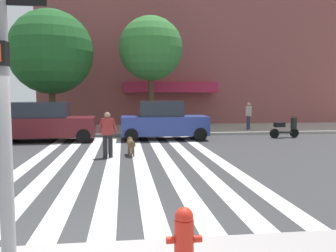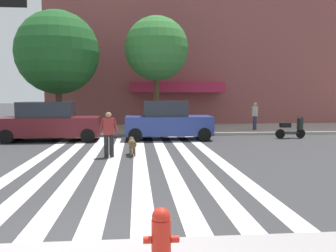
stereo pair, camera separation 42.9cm
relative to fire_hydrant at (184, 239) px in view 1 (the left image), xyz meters
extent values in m
plane|color=#353538|center=(-1.25, 7.96, -0.52)|extent=(160.00, 160.00, 0.00)
cube|color=#A09D93|center=(-1.25, 17.99, -0.45)|extent=(80.00, 6.00, 0.15)
cube|color=silver|center=(-3.78, 7.96, -0.52)|extent=(0.45, 13.47, 0.01)
cube|color=silver|center=(-2.88, 7.96, -0.52)|extent=(0.45, 13.47, 0.01)
cube|color=silver|center=(-1.98, 7.96, -0.52)|extent=(0.45, 13.47, 0.01)
cube|color=silver|center=(-1.08, 7.96, -0.52)|extent=(0.45, 13.47, 0.01)
cube|color=silver|center=(-0.18, 7.96, -0.52)|extent=(0.45, 13.47, 0.01)
cube|color=silver|center=(0.72, 7.96, -0.52)|extent=(0.45, 13.47, 0.01)
cube|color=silver|center=(1.62, 7.96, -0.52)|extent=(0.45, 13.47, 0.01)
cube|color=silver|center=(2.52, 7.96, -0.52)|extent=(0.45, 13.47, 0.01)
cube|color=#B42143|center=(2.52, 20.39, 2.23)|extent=(6.42, 1.60, 0.70)
cylinder|color=gray|center=(-2.19, 0.48, 2.53)|extent=(0.18, 0.18, 5.80)
cylinder|color=red|center=(0.00, 0.00, -0.04)|extent=(0.24, 0.24, 0.55)
sphere|color=red|center=(0.00, 0.00, 0.28)|extent=(0.23, 0.23, 0.23)
cylinder|color=red|center=(-0.17, 0.00, -0.01)|extent=(0.10, 0.09, 0.09)
cylinder|color=red|center=(0.17, 0.00, -0.01)|extent=(0.10, 0.09, 0.09)
cube|color=#5B1920|center=(-4.45, 13.59, 0.19)|extent=(4.69, 2.00, 0.91)
cube|color=#232833|center=(-4.64, 13.58, 1.02)|extent=(2.57, 1.73, 0.75)
cylinder|color=black|center=(-2.63, 14.50, -0.19)|extent=(0.66, 0.23, 0.66)
cylinder|color=black|center=(-2.59, 12.75, -0.19)|extent=(0.66, 0.23, 0.66)
cylinder|color=black|center=(-6.31, 14.42, -0.19)|extent=(0.66, 0.23, 0.66)
cylinder|color=black|center=(-6.28, 12.67, -0.19)|extent=(0.66, 0.23, 0.66)
cube|color=navy|center=(1.33, 13.59, 0.19)|extent=(4.33, 1.91, 0.93)
cube|color=#232833|center=(1.15, 13.59, 1.04)|extent=(2.17, 1.65, 0.76)
cylinder|color=black|center=(3.01, 14.39, -0.19)|extent=(0.66, 0.23, 0.66)
cylinder|color=black|center=(2.98, 12.72, -0.19)|extent=(0.66, 0.23, 0.66)
cylinder|color=black|center=(-0.33, 14.45, -0.19)|extent=(0.66, 0.23, 0.66)
cylinder|color=black|center=(-0.36, 12.78, -0.19)|extent=(0.66, 0.23, 0.66)
cylinder|color=black|center=(8.24, 13.55, -0.28)|extent=(0.49, 0.14, 0.48)
cylinder|color=black|center=(7.09, 13.45, -0.28)|extent=(0.49, 0.18, 0.48)
cube|color=black|center=(7.61, 13.50, -0.23)|extent=(0.82, 0.39, 0.08)
cube|color=black|center=(7.36, 13.47, 0.17)|extent=(0.54, 0.34, 0.24)
cube|color=black|center=(8.19, 13.55, 0.22)|extent=(0.22, 0.30, 0.60)
cylinder|color=black|center=(8.19, 13.55, 0.57)|extent=(0.08, 0.50, 0.04)
cylinder|color=#4C3823|center=(-4.70, 16.60, 1.22)|extent=(0.36, 0.36, 3.18)
sphere|color=#1E5623|center=(-4.70, 16.60, 4.10)|extent=(4.68, 4.68, 4.68)
cylinder|color=#4C3823|center=(0.93, 17.15, 1.52)|extent=(0.33, 0.33, 3.78)
sphere|color=#337533|center=(0.93, 17.15, 4.45)|extent=(3.79, 3.79, 3.79)
cylinder|color=black|center=(-1.39, 8.68, -0.11)|extent=(0.16, 0.16, 0.82)
cylinder|color=black|center=(-1.19, 8.69, -0.11)|extent=(0.16, 0.16, 0.82)
cube|color=maroon|center=(-1.29, 8.69, 0.60)|extent=(0.40, 0.27, 0.60)
cylinder|color=maroon|center=(-1.53, 8.67, 0.63)|extent=(0.23, 0.11, 0.57)
cylinder|color=maroon|center=(-1.05, 8.70, 0.63)|extent=(0.23, 0.11, 0.57)
sphere|color=#936B51|center=(-1.29, 8.69, 1.01)|extent=(0.24, 0.24, 0.22)
cylinder|color=brown|center=(-0.45, 9.01, -0.07)|extent=(0.31, 0.76, 0.26)
sphere|color=brown|center=(-0.48, 9.46, 0.03)|extent=(0.21, 0.21, 0.20)
cylinder|color=brown|center=(-0.42, 8.54, -0.02)|extent=(0.05, 0.24, 0.16)
cylinder|color=brown|center=(-0.54, 9.26, -0.36)|extent=(0.06, 0.06, 0.32)
cylinder|color=brown|center=(-0.40, 9.27, -0.36)|extent=(0.06, 0.06, 0.32)
cylinder|color=brown|center=(-0.50, 8.74, -0.36)|extent=(0.06, 0.06, 0.32)
cylinder|color=brown|center=(-0.36, 8.75, -0.36)|extent=(0.06, 0.06, 0.32)
cylinder|color=#282D4C|center=(6.69, 16.35, 0.04)|extent=(0.21, 0.21, 0.82)
cylinder|color=#282D4C|center=(6.81, 16.50, 0.04)|extent=(0.21, 0.21, 0.82)
cube|color=#B2ADA3|center=(6.75, 16.42, 0.75)|extent=(0.42, 0.45, 0.60)
cylinder|color=#B2ADA3|center=(6.60, 16.23, 0.78)|extent=(0.21, 0.23, 0.57)
cylinder|color=#B2ADA3|center=(6.89, 16.62, 0.78)|extent=(0.21, 0.23, 0.57)
sphere|color=tan|center=(6.75, 16.42, 1.16)|extent=(0.31, 0.31, 0.22)
camera|label=1|loc=(-0.72, -4.13, 1.76)|focal=38.02mm
camera|label=2|loc=(-0.29, -4.18, 1.76)|focal=38.02mm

